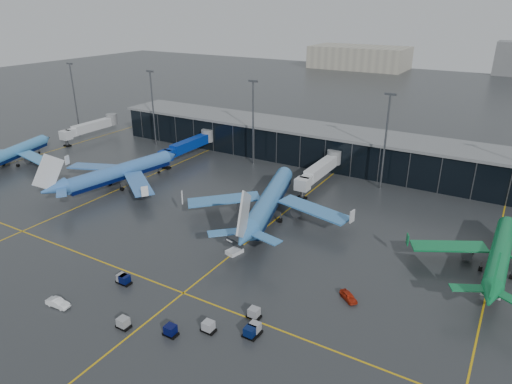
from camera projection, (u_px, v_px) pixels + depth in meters
The scene contains 13 objects.
ground at pixel (192, 242), 95.17m from camera, with size 600.00×600.00×0.00m, color #282B2D.
terminal_pier at pixel (314, 144), 142.29m from camera, with size 142.00×17.00×10.70m.
jet_bridges at pixel (188, 145), 144.03m from camera, with size 94.00×27.50×7.20m.
flood_masts at pixel (314, 128), 127.18m from camera, with size 203.00×0.50×25.50m.
taxi_lines at pixel (258, 233), 98.88m from camera, with size 220.00×120.00×0.02m.
airliner_klm_west at pixel (11, 146), 138.78m from camera, with size 33.75×38.43×11.81m, color #408FD4, non-canonical shape.
airliner_arkefly at pixel (120, 163), 121.99m from camera, with size 37.49×42.70×13.12m, color #3B73C3, non-canonical shape.
airliner_klm_near at pixel (270, 189), 103.84m from camera, with size 39.96×45.51×13.99m, color #3B7DC1, non-canonical shape.
airliner_aer_lingus at pixel (503, 243), 83.09m from camera, with size 32.87×37.43×11.50m, color #0D753C, non-canonical shape.
baggage_carts at pixel (186, 313), 72.35m from camera, with size 29.35×13.80×1.70m.
mobile_airstair at pixel (234, 250), 90.75m from camera, with size 2.93×3.65×3.45m.
service_van_red at pixel (349, 296), 76.58m from camera, with size 1.57×3.89×1.33m, color #AF240D.
service_van_white at pixel (58, 303), 74.84m from camera, with size 1.50×4.29×1.41m, color white.
Camera 1 is at (54.37, -65.16, 46.35)m, focal length 32.00 mm.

